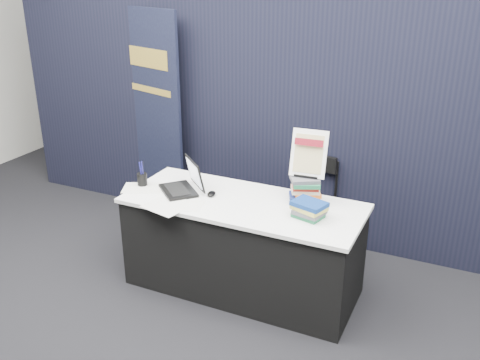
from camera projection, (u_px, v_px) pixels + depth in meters
name	position (u px, v px, depth m)	size (l,w,h in m)	color
floor	(210.00, 326.00, 3.82)	(8.00, 8.00, 0.00)	black
wall_back	(362.00, 20.00, 6.50)	(8.00, 0.02, 3.50)	#B1B0A7
drape_partition	(293.00, 110.00, 4.70)	(6.00, 0.08, 2.40)	black
display_table	(243.00, 245.00, 4.14)	(1.80, 0.75, 0.75)	black
laptop	(181.00, 183.00, 4.18)	(0.40, 0.44, 0.25)	black
mouse	(211.00, 194.00, 4.09)	(0.06, 0.10, 0.03)	black
brochure_left	(143.00, 188.00, 4.23)	(0.31, 0.22, 0.00)	silver
brochure_mid	(164.00, 207.00, 3.90)	(0.31, 0.22, 0.00)	silver
brochure_right	(184.00, 205.00, 3.93)	(0.28, 0.20, 0.00)	silver
pen_cup	(142.00, 179.00, 4.26)	(0.08, 0.08, 0.10)	black
book_stack_tall	(306.00, 190.00, 3.95)	(0.26, 0.23, 0.20)	#1C5C6A
book_stack_short	(309.00, 209.00, 3.72)	(0.25, 0.22, 0.12)	#1B663E
info_sign	(309.00, 154.00, 3.87)	(0.27, 0.15, 0.36)	black
pullup_banner	(153.00, 126.00, 5.29)	(0.85, 0.35, 2.03)	black
stacking_chair	(310.00, 200.00, 4.69)	(0.44, 0.45, 0.85)	black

